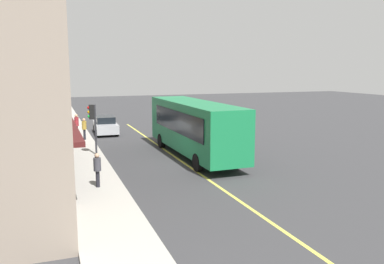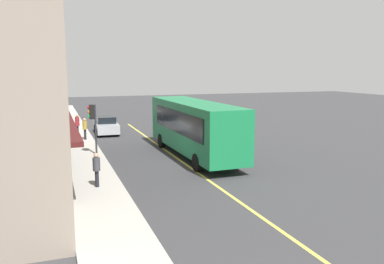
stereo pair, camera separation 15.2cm
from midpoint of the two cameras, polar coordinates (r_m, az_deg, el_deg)
name	(u,v)px [view 1 (the left image)]	position (r m, az deg, el deg)	size (l,w,h in m)	color
ground	(186,164)	(23.16, -1.08, -4.72)	(120.00, 120.00, 0.00)	#38383A
sidewalk	(89,172)	(22.02, -14.90, -5.57)	(80.00, 2.53, 0.15)	#B2ADA3
lane_centre_stripe	(186,164)	(23.16, -1.08, -4.71)	(36.00, 0.16, 0.01)	#D8D14C
bus	(194,126)	(24.86, 0.08, 0.91)	(11.16, 2.70, 3.50)	#197F47
traffic_light	(93,118)	(25.31, -14.42, 2.02)	(0.30, 0.52, 3.20)	#2D2D33
car_silver	(105,125)	(34.70, -12.59, 0.97)	(4.36, 1.97, 1.52)	#B7BABF
pedestrian_mid_block	(97,167)	(18.61, -13.82, -4.96)	(0.34, 0.34, 1.60)	black
pedestrian_by_curb	(84,127)	(31.25, -15.52, 0.72)	(0.34, 0.34, 1.67)	black
pedestrian_near_storefront	(77,123)	(32.65, -16.54, 1.24)	(0.34, 0.34, 1.84)	black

